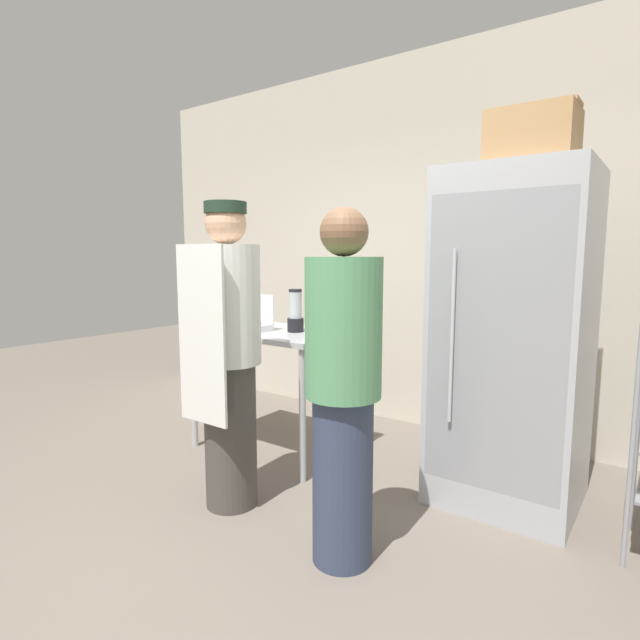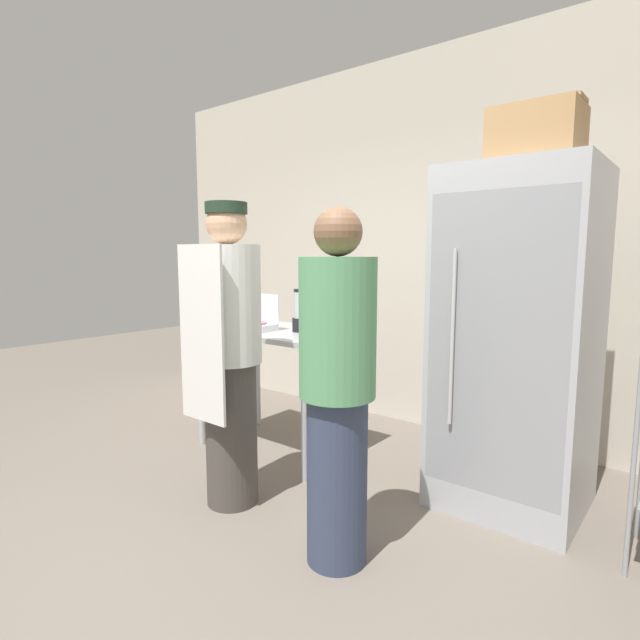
{
  "view_description": "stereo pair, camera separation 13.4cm",
  "coord_description": "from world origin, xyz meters",
  "px_view_note": "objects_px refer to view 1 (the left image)",
  "views": [
    {
      "loc": [
        1.54,
        -1.5,
        1.44
      ],
      "look_at": [
        -0.08,
        0.75,
        1.08
      ],
      "focal_mm": 28.0,
      "sensor_mm": 36.0,
      "label": 1
    },
    {
      "loc": [
        1.65,
        -1.42,
        1.44
      ],
      "look_at": [
        -0.08,
        0.75,
        1.08
      ],
      "focal_mm": 28.0,
      "sensor_mm": 36.0,
      "label": 2
    }
  ],
  "objects_px": {
    "refrigerator": "(513,340)",
    "donut_box": "(250,324)",
    "blender_pitcher": "(295,313)",
    "person_customer": "(343,387)",
    "person_baker": "(228,352)",
    "cardboard_storage_box": "(533,136)"
  },
  "relations": [
    {
      "from": "refrigerator",
      "to": "person_customer",
      "type": "height_order",
      "value": "refrigerator"
    },
    {
      "from": "refrigerator",
      "to": "donut_box",
      "type": "distance_m",
      "value": 1.76
    },
    {
      "from": "refrigerator",
      "to": "person_baker",
      "type": "xyz_separation_m",
      "value": [
        -1.28,
        -1.02,
        -0.06
      ]
    },
    {
      "from": "person_baker",
      "to": "blender_pitcher",
      "type": "bearing_deg",
      "value": 100.67
    },
    {
      "from": "refrigerator",
      "to": "cardboard_storage_box",
      "type": "bearing_deg",
      "value": -53.9
    },
    {
      "from": "refrigerator",
      "to": "blender_pitcher",
      "type": "distance_m",
      "value": 1.45
    },
    {
      "from": "refrigerator",
      "to": "person_customer",
      "type": "relative_size",
      "value": 1.16
    },
    {
      "from": "refrigerator",
      "to": "person_customer",
      "type": "xyz_separation_m",
      "value": [
        -0.46,
        -1.09,
        -0.12
      ]
    },
    {
      "from": "refrigerator",
      "to": "donut_box",
      "type": "height_order",
      "value": "refrigerator"
    },
    {
      "from": "donut_box",
      "to": "cardboard_storage_box",
      "type": "bearing_deg",
      "value": 8.59
    },
    {
      "from": "refrigerator",
      "to": "person_baker",
      "type": "distance_m",
      "value": 1.63
    },
    {
      "from": "cardboard_storage_box",
      "to": "donut_box",
      "type": "bearing_deg",
      "value": -171.41
    },
    {
      "from": "blender_pitcher",
      "to": "person_customer",
      "type": "height_order",
      "value": "person_customer"
    },
    {
      "from": "blender_pitcher",
      "to": "cardboard_storage_box",
      "type": "xyz_separation_m",
      "value": [
        1.5,
        0.12,
        1.02
      ]
    },
    {
      "from": "blender_pitcher",
      "to": "cardboard_storage_box",
      "type": "height_order",
      "value": "cardboard_storage_box"
    },
    {
      "from": "blender_pitcher",
      "to": "cardboard_storage_box",
      "type": "bearing_deg",
      "value": 4.37
    },
    {
      "from": "blender_pitcher",
      "to": "person_customer",
      "type": "distance_m",
      "value": 1.32
    },
    {
      "from": "person_baker",
      "to": "person_customer",
      "type": "xyz_separation_m",
      "value": [
        0.82,
        -0.07,
        -0.06
      ]
    },
    {
      "from": "refrigerator",
      "to": "person_baker",
      "type": "bearing_deg",
      "value": -141.43
    },
    {
      "from": "refrigerator",
      "to": "cardboard_storage_box",
      "type": "height_order",
      "value": "cardboard_storage_box"
    },
    {
      "from": "cardboard_storage_box",
      "to": "person_baker",
      "type": "distance_m",
      "value": 2.0
    },
    {
      "from": "cardboard_storage_box",
      "to": "person_baker",
      "type": "xyz_separation_m",
      "value": [
        -1.35,
        -0.91,
        -1.16
      ]
    }
  ]
}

